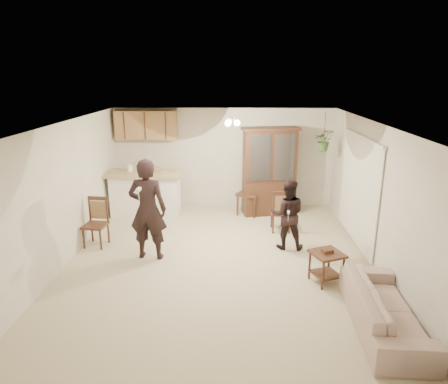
{
  "coord_description": "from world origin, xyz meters",
  "views": [
    {
      "loc": [
        0.31,
        -6.69,
        3.32
      ],
      "look_at": [
        0.09,
        0.4,
        1.2
      ],
      "focal_mm": 32.0,
      "sensor_mm": 36.0,
      "label": 1
    }
  ],
  "objects_px": {
    "china_hutch": "(269,172)",
    "chair_bar": "(96,233)",
    "chair_hutch_left": "(249,201)",
    "child": "(287,215)",
    "side_table": "(326,267)",
    "sofa": "(385,303)",
    "adult": "(148,212)",
    "chair_hutch_right": "(280,219)"
  },
  "relations": [
    {
      "from": "china_hutch",
      "to": "chair_bar",
      "type": "distance_m",
      "value": 4.19
    },
    {
      "from": "china_hutch",
      "to": "chair_hutch_left",
      "type": "height_order",
      "value": "china_hutch"
    },
    {
      "from": "child",
      "to": "side_table",
      "type": "distance_m",
      "value": 1.49
    },
    {
      "from": "sofa",
      "to": "side_table",
      "type": "distance_m",
      "value": 1.33
    },
    {
      "from": "adult",
      "to": "child",
      "type": "distance_m",
      "value": 2.66
    },
    {
      "from": "china_hutch",
      "to": "chair_bar",
      "type": "xyz_separation_m",
      "value": [
        -3.57,
        -2.05,
        -0.77
      ]
    },
    {
      "from": "china_hutch",
      "to": "side_table",
      "type": "distance_m",
      "value": 3.53
    },
    {
      "from": "adult",
      "to": "chair_bar",
      "type": "xyz_separation_m",
      "value": [
        -1.18,
        0.49,
        -0.63
      ]
    },
    {
      "from": "adult",
      "to": "child",
      "type": "bearing_deg",
      "value": -164.54
    },
    {
      "from": "chair_hutch_right",
      "to": "sofa",
      "type": "bearing_deg",
      "value": 106.07
    },
    {
      "from": "chair_bar",
      "to": "chair_hutch_right",
      "type": "relative_size",
      "value": 1.03
    },
    {
      "from": "chair_hutch_right",
      "to": "side_table",
      "type": "bearing_deg",
      "value": 102.43
    },
    {
      "from": "adult",
      "to": "chair_hutch_left",
      "type": "xyz_separation_m",
      "value": [
        1.92,
        2.45,
        -0.57
      ]
    },
    {
      "from": "sofa",
      "to": "chair_bar",
      "type": "relative_size",
      "value": 1.93
    },
    {
      "from": "side_table",
      "to": "chair_hutch_left",
      "type": "relative_size",
      "value": 0.53
    },
    {
      "from": "sofa",
      "to": "chair_hutch_left",
      "type": "bearing_deg",
      "value": 22.9
    },
    {
      "from": "china_hutch",
      "to": "sofa",
      "type": "bearing_deg",
      "value": -85.44
    },
    {
      "from": "child",
      "to": "chair_hutch_right",
      "type": "bearing_deg",
      "value": -83.53
    },
    {
      "from": "child",
      "to": "chair_bar",
      "type": "bearing_deg",
      "value": 5.07
    },
    {
      "from": "sofa",
      "to": "china_hutch",
      "type": "distance_m",
      "value": 4.8
    },
    {
      "from": "child",
      "to": "sofa",
      "type": "bearing_deg",
      "value": 116.19
    },
    {
      "from": "chair_bar",
      "to": "china_hutch",
      "type": "bearing_deg",
      "value": 37.13
    },
    {
      "from": "sofa",
      "to": "child",
      "type": "distance_m",
      "value": 2.77
    },
    {
      "from": "sofa",
      "to": "china_hutch",
      "type": "height_order",
      "value": "china_hutch"
    },
    {
      "from": "sofa",
      "to": "child",
      "type": "xyz_separation_m",
      "value": [
        -1.01,
        2.56,
        0.31
      ]
    },
    {
      "from": "chair_bar",
      "to": "chair_hutch_left",
      "type": "distance_m",
      "value": 3.67
    },
    {
      "from": "sofa",
      "to": "chair_hutch_left",
      "type": "xyz_separation_m",
      "value": [
        -1.68,
        4.5,
        -0.03
      ]
    },
    {
      "from": "adult",
      "to": "chair_bar",
      "type": "relative_size",
      "value": 1.86
    },
    {
      "from": "chair_hutch_left",
      "to": "sofa",
      "type": "bearing_deg",
      "value": -46.01
    },
    {
      "from": "sofa",
      "to": "side_table",
      "type": "xyz_separation_m",
      "value": [
        -0.52,
        1.22,
        -0.09
      ]
    },
    {
      "from": "chair_hutch_right",
      "to": "china_hutch",
      "type": "bearing_deg",
      "value": -81.66
    },
    {
      "from": "adult",
      "to": "chair_hutch_right",
      "type": "xyz_separation_m",
      "value": [
        2.57,
        1.41,
        -0.63
      ]
    },
    {
      "from": "china_hutch",
      "to": "chair_hutch_left",
      "type": "distance_m",
      "value": 0.85
    },
    {
      "from": "adult",
      "to": "side_table",
      "type": "relative_size",
      "value": 2.87
    },
    {
      "from": "child",
      "to": "side_table",
      "type": "relative_size",
      "value": 2.15
    },
    {
      "from": "sofa",
      "to": "china_hutch",
      "type": "bearing_deg",
      "value": 17.2
    },
    {
      "from": "adult",
      "to": "side_table",
      "type": "bearing_deg",
      "value": 169.2
    },
    {
      "from": "china_hutch",
      "to": "side_table",
      "type": "height_order",
      "value": "china_hutch"
    },
    {
      "from": "adult",
      "to": "side_table",
      "type": "xyz_separation_m",
      "value": [
        3.09,
        -0.83,
        -0.63
      ]
    },
    {
      "from": "chair_bar",
      "to": "chair_hutch_right",
      "type": "distance_m",
      "value": 3.86
    },
    {
      "from": "child",
      "to": "side_table",
      "type": "bearing_deg",
      "value": 114.77
    },
    {
      "from": "child",
      "to": "china_hutch",
      "type": "relative_size",
      "value": 0.64
    }
  ]
}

